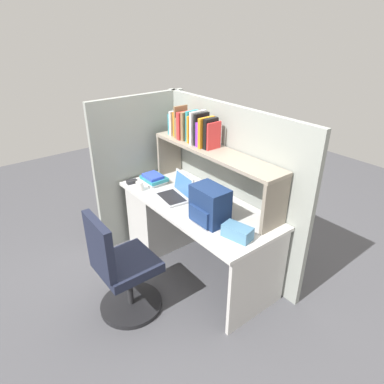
{
  "coord_description": "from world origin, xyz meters",
  "views": [
    {
      "loc": [
        2.09,
        -1.69,
        2.2
      ],
      "look_at": [
        0.0,
        -0.05,
        0.85
      ],
      "focal_mm": 32.05,
      "sensor_mm": 36.0,
      "label": 1
    }
  ],
  "objects_px": {
    "paper_cup": "(140,186)",
    "office_chair": "(121,272)",
    "backpack": "(209,205)",
    "computer_mouse": "(132,182)",
    "laptop": "(176,193)",
    "tissue_box": "(237,232)"
  },
  "relations": [
    {
      "from": "computer_mouse",
      "to": "paper_cup",
      "type": "distance_m",
      "value": 0.19
    },
    {
      "from": "laptop",
      "to": "computer_mouse",
      "type": "xyz_separation_m",
      "value": [
        -0.52,
        -0.17,
        -0.03
      ]
    },
    {
      "from": "backpack",
      "to": "computer_mouse",
      "type": "distance_m",
      "value": 1.03
    },
    {
      "from": "laptop",
      "to": "office_chair",
      "type": "distance_m",
      "value": 0.86
    },
    {
      "from": "backpack",
      "to": "computer_mouse",
      "type": "bearing_deg",
      "value": -172.23
    },
    {
      "from": "paper_cup",
      "to": "office_chair",
      "type": "bearing_deg",
      "value": -42.88
    },
    {
      "from": "backpack",
      "to": "tissue_box",
      "type": "xyz_separation_m",
      "value": [
        0.31,
        0.01,
        -0.1
      ]
    },
    {
      "from": "office_chair",
      "to": "backpack",
      "type": "bearing_deg",
      "value": -108.18
    },
    {
      "from": "backpack",
      "to": "paper_cup",
      "type": "xyz_separation_m",
      "value": [
        -0.83,
        -0.16,
        -0.1
      ]
    },
    {
      "from": "paper_cup",
      "to": "tissue_box",
      "type": "xyz_separation_m",
      "value": [
        1.14,
        0.17,
        0.0
      ]
    },
    {
      "from": "paper_cup",
      "to": "office_chair",
      "type": "relative_size",
      "value": 0.1
    },
    {
      "from": "backpack",
      "to": "computer_mouse",
      "type": "height_order",
      "value": "backpack"
    },
    {
      "from": "laptop",
      "to": "paper_cup",
      "type": "bearing_deg",
      "value": -151.06
    },
    {
      "from": "computer_mouse",
      "to": "office_chair",
      "type": "height_order",
      "value": "office_chair"
    },
    {
      "from": "paper_cup",
      "to": "backpack",
      "type": "bearing_deg",
      "value": 10.62
    },
    {
      "from": "backpack",
      "to": "office_chair",
      "type": "relative_size",
      "value": 0.32
    },
    {
      "from": "backpack",
      "to": "paper_cup",
      "type": "height_order",
      "value": "backpack"
    },
    {
      "from": "paper_cup",
      "to": "computer_mouse",
      "type": "bearing_deg",
      "value": 174.88
    },
    {
      "from": "backpack",
      "to": "tissue_box",
      "type": "distance_m",
      "value": 0.32
    },
    {
      "from": "office_chair",
      "to": "computer_mouse",
      "type": "bearing_deg",
      "value": -34.46
    },
    {
      "from": "laptop",
      "to": "computer_mouse",
      "type": "distance_m",
      "value": 0.55
    },
    {
      "from": "paper_cup",
      "to": "office_chair",
      "type": "distance_m",
      "value": 0.88
    }
  ]
}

